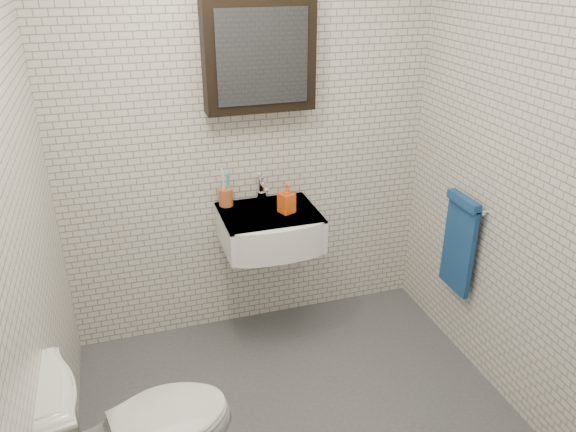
% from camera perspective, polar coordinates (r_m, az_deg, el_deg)
% --- Properties ---
extents(ground, '(2.20, 2.00, 0.01)m').
position_cam_1_polar(ground, '(3.07, 1.53, -20.23)').
color(ground, '#46484D').
rests_on(ground, ground).
extents(room_shell, '(2.22, 2.02, 2.51)m').
position_cam_1_polar(room_shell, '(2.28, 1.95, 6.65)').
color(room_shell, silver).
rests_on(room_shell, ground).
extents(washbasin, '(0.55, 0.50, 0.20)m').
position_cam_1_polar(washbasin, '(3.21, -1.71, -1.39)').
color(washbasin, white).
rests_on(washbasin, room_shell).
extents(faucet, '(0.06, 0.20, 0.15)m').
position_cam_1_polar(faucet, '(3.32, -2.68, 2.56)').
color(faucet, silver).
rests_on(faucet, washbasin).
extents(mirror_cabinet, '(0.60, 0.15, 0.60)m').
position_cam_1_polar(mirror_cabinet, '(3.10, -2.95, 16.02)').
color(mirror_cabinet, black).
rests_on(mirror_cabinet, room_shell).
extents(towel_rail, '(0.09, 0.30, 0.58)m').
position_cam_1_polar(towel_rail, '(3.31, 17.03, -2.34)').
color(towel_rail, silver).
rests_on(towel_rail, room_shell).
extents(toothbrush_cup, '(0.10, 0.10, 0.23)m').
position_cam_1_polar(toothbrush_cup, '(3.29, -6.34, 2.01)').
color(toothbrush_cup, '#B3582C').
rests_on(toothbrush_cup, washbasin).
extents(soap_bottle, '(0.10, 0.10, 0.17)m').
position_cam_1_polar(soap_bottle, '(3.17, -0.14, 1.83)').
color(soap_bottle, orange).
rests_on(soap_bottle, washbasin).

